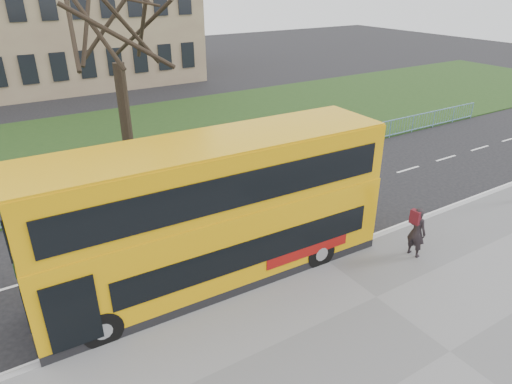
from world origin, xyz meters
TOP-DOWN VIEW (x-y plane):
  - ground at (0.00, 0.00)m, footprint 120.00×120.00m
  - pavement at (0.00, -6.75)m, footprint 80.00×10.50m
  - kerb at (0.00, -1.55)m, footprint 80.00×0.20m
  - grass_verge at (0.00, 14.30)m, footprint 80.00×15.40m
  - guard_railing at (0.00, 6.60)m, footprint 40.00×0.12m
  - bare_tree at (-3.00, 10.00)m, footprint 8.76×8.76m
  - civic_building at (-5.00, 35.00)m, footprint 30.00×15.00m
  - yellow_bus at (-3.54, -0.51)m, footprint 11.17×2.94m
  - pedestrian at (2.80, -3.11)m, footprint 0.52×0.72m

SIDE VIEW (x-z plane):
  - ground at x=0.00m, z-range 0.00..0.00m
  - grass_verge at x=0.00m, z-range 0.00..0.08m
  - pavement at x=0.00m, z-range 0.00..0.12m
  - kerb at x=0.00m, z-range 0.00..0.14m
  - guard_railing at x=0.00m, z-range 0.00..1.10m
  - pedestrian at x=2.80m, z-range 0.12..1.95m
  - yellow_bus at x=-3.54m, z-range 0.17..4.82m
  - bare_tree at x=-3.00m, z-range 0.08..12.60m
  - civic_building at x=-5.00m, z-range 0.00..14.00m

